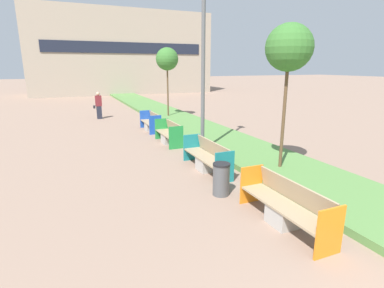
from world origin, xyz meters
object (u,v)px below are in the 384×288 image
object	(u,v)px
litter_bin	(221,179)
sapling_tree_near	(289,48)
sapling_tree_far	(167,59)
street_lamp_post	(203,30)
bench_teal_frame	(207,159)
pedestrian_walking	(99,105)
bench_blue_frame	(151,124)
bench_green_frame	(169,135)
bench_orange_frame	(285,208)

from	to	relation	value
litter_bin	sapling_tree_near	size ratio (longest dim) A/B	0.19
sapling_tree_far	street_lamp_post	bearing A→B (deg)	-99.89
bench_teal_frame	pedestrian_walking	world-z (taller)	pedestrian_walking
bench_blue_frame	litter_bin	bearing A→B (deg)	-93.41
bench_teal_frame	pedestrian_walking	bearing A→B (deg)	100.19
litter_bin	sapling_tree_far	size ratio (longest dim) A/B	0.20
litter_bin	sapling_tree_near	xyz separation A→B (m)	(2.57, 0.81, 3.34)
bench_teal_frame	street_lamp_post	size ratio (longest dim) A/B	0.30
bench_green_frame	pedestrian_walking	distance (m)	8.01
litter_bin	sapling_tree_far	distance (m)	12.53
bench_blue_frame	pedestrian_walking	distance (m)	5.26
litter_bin	pedestrian_walking	size ratio (longest dim) A/B	0.51
litter_bin	sapling_tree_near	bearing A→B (deg)	17.47
street_lamp_post	pedestrian_walking	distance (m)	10.80
bench_blue_frame	pedestrian_walking	bearing A→B (deg)	113.16
bench_orange_frame	street_lamp_post	distance (m)	6.82
sapling_tree_far	litter_bin	bearing A→B (deg)	-102.25
bench_green_frame	bench_blue_frame	bearing A→B (deg)	90.02
bench_green_frame	sapling_tree_near	xyz separation A→B (m)	(2.06, -4.84, 3.41)
bench_orange_frame	litter_bin	world-z (taller)	bench_orange_frame
bench_green_frame	pedestrian_walking	bearing A→B (deg)	104.94
bench_green_frame	sapling_tree_far	world-z (taller)	sapling_tree_far
bench_green_frame	pedestrian_walking	world-z (taller)	pedestrian_walking
bench_teal_frame	litter_bin	size ratio (longest dim) A/B	2.82
litter_bin	street_lamp_post	distance (m)	5.49
bench_teal_frame	bench_blue_frame	distance (m)	6.68
street_lamp_post	litter_bin	bearing A→B (deg)	-107.58
bench_green_frame	pedestrian_walking	size ratio (longest dim) A/B	1.17
bench_teal_frame	sapling_tree_near	world-z (taller)	sapling_tree_near
bench_green_frame	pedestrian_walking	xyz separation A→B (m)	(-2.06, 7.72, 0.50)
bench_orange_frame	sapling_tree_near	xyz separation A→B (m)	(2.05, 2.68, 3.40)
bench_teal_frame	bench_green_frame	world-z (taller)	same
bench_blue_frame	litter_bin	xyz separation A→B (m)	(-0.51, -8.56, 0.07)
bench_green_frame	street_lamp_post	xyz separation A→B (m)	(0.61, -2.10, 4.11)
litter_bin	pedestrian_walking	xyz separation A→B (m)	(-1.55, 13.37, 0.43)
street_lamp_post	bench_blue_frame	bearing A→B (deg)	96.99
bench_orange_frame	sapling_tree_near	world-z (taller)	sapling_tree_near
bench_teal_frame	pedestrian_walking	xyz separation A→B (m)	(-2.07, 11.50, 0.49)
litter_bin	bench_green_frame	bearing A→B (deg)	84.83
bench_orange_frame	sapling_tree_near	size ratio (longest dim) A/B	0.54
bench_orange_frame	sapling_tree_far	xyz separation A→B (m)	(2.05, 13.70, 3.30)
street_lamp_post	pedestrian_walking	bearing A→B (deg)	105.23
sapling_tree_near	sapling_tree_far	distance (m)	11.02
bench_teal_frame	street_lamp_post	world-z (taller)	street_lamp_post
bench_orange_frame	litter_bin	bearing A→B (deg)	105.40
bench_green_frame	litter_bin	xyz separation A→B (m)	(-0.51, -5.65, 0.07)
bench_teal_frame	bench_green_frame	size ratio (longest dim) A/B	1.22
bench_teal_frame	street_lamp_post	xyz separation A→B (m)	(0.61, 1.68, 4.10)
bench_orange_frame	street_lamp_post	world-z (taller)	street_lamp_post
bench_teal_frame	sapling_tree_far	size ratio (longest dim) A/B	0.55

